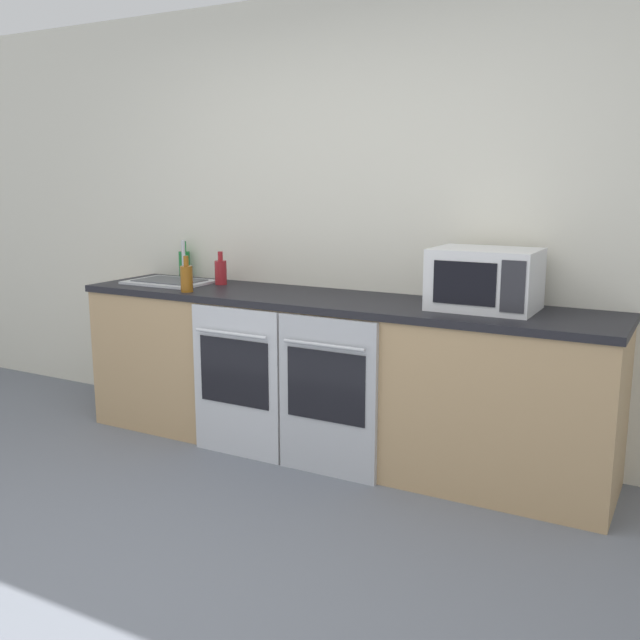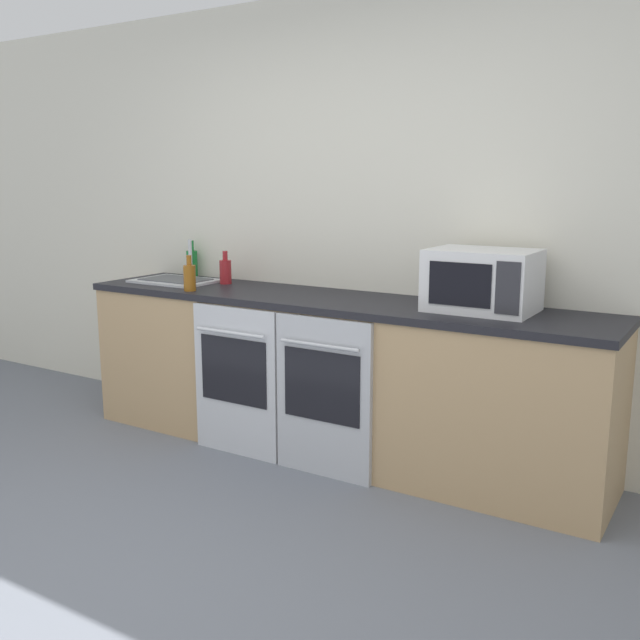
{
  "view_description": "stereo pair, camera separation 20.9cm",
  "coord_description": "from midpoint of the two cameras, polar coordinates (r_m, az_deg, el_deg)",
  "views": [
    {
      "loc": [
        1.83,
        -1.74,
        1.55
      ],
      "look_at": [
        -0.07,
        1.73,
        0.77
      ],
      "focal_mm": 40.0,
      "sensor_mm": 36.0,
      "label": 1
    },
    {
      "loc": [
        2.01,
        -1.64,
        1.55
      ],
      "look_at": [
        -0.07,
        1.73,
        0.77
      ],
      "focal_mm": 40.0,
      "sensor_mm": 36.0,
      "label": 2
    }
  ],
  "objects": [
    {
      "name": "ground_plane",
      "position": [
        2.99,
        -15.42,
        -20.46
      ],
      "size": [
        16.0,
        16.0,
        0.0
      ],
      "primitive_type": "plane",
      "color": "slate"
    },
    {
      "name": "wall_back",
      "position": [
        4.23,
        4.69,
        7.77
      ],
      "size": [
        10.0,
        0.06,
        2.6
      ],
      "color": "silver",
      "rests_on": "ground_plane"
    },
    {
      "name": "counter_back",
      "position": [
        4.07,
        2.31,
        -4.45
      ],
      "size": [
        3.13,
        0.65,
        0.9
      ],
      "color": "tan",
      "rests_on": "ground_plane"
    },
    {
      "name": "oven_left",
      "position": [
        4.04,
        -5.32,
        -4.86
      ],
      "size": [
        0.57,
        0.06,
        0.85
      ],
      "color": "silver",
      "rests_on": "ground_plane"
    },
    {
      "name": "oven_right",
      "position": [
        3.74,
        1.85,
        -6.17
      ],
      "size": [
        0.57,
        0.06,
        0.85
      ],
      "color": "#B7BABF",
      "rests_on": "ground_plane"
    },
    {
      "name": "microwave",
      "position": [
        3.66,
        14.48,
        3.08
      ],
      "size": [
        0.52,
        0.39,
        0.31
      ],
      "color": "silver",
      "rests_on": "counter_back"
    },
    {
      "name": "bottle_red",
      "position": [
        4.52,
        -6.26,
        3.92
      ],
      "size": [
        0.07,
        0.07,
        0.21
      ],
      "color": "maroon",
      "rests_on": "counter_back"
    },
    {
      "name": "bottle_green",
      "position": [
        4.87,
        -8.99,
        4.55
      ],
      "size": [
        0.07,
        0.07,
        0.24
      ],
      "color": "#19722D",
      "rests_on": "counter_back"
    },
    {
      "name": "bottle_amber",
      "position": [
        4.26,
        -9.01,
        3.42
      ],
      "size": [
        0.07,
        0.07,
        0.21
      ],
      "color": "#8C5114",
      "rests_on": "counter_back"
    },
    {
      "name": "sink",
      "position": [
        4.65,
        -10.17,
        3.19
      ],
      "size": [
        0.52,
        0.37,
        0.26
      ],
      "color": "silver",
      "rests_on": "counter_back"
    }
  ]
}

